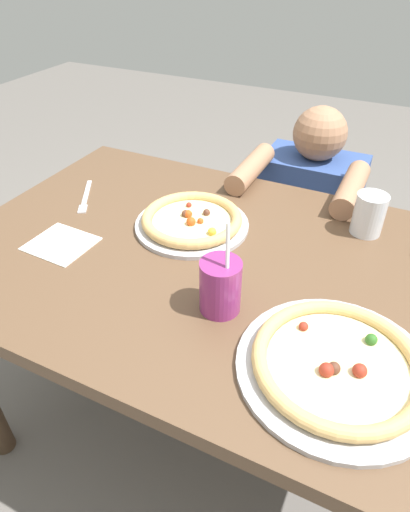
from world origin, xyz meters
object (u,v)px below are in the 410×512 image
Objects in this scene: pizza_far at (192,221)px; diner_seated at (303,235)px; drink_cup_colored at (220,286)px; pizza_near at (337,365)px; water_cup_clear at (369,214)px; fork at (85,198)px.

diner_seated is (0.20, 0.57, -0.33)m from pizza_far.
pizza_far is 1.46× the size of drink_cup_colored.
pizza_far is (-0.47, 0.33, 0.00)m from pizza_near.
pizza_near is at bearing -86.33° from water_cup_clear.
drink_cup_colored is at bearing -89.71° from diner_seated.
pizza_near is 2.05× the size of fork.
diner_seated reaches higher than pizza_far.
pizza_far is at bearing 0.23° from fork.
pizza_near is 0.40× the size of diner_seated.
water_cup_clear is (0.23, 0.45, -0.00)m from drink_cup_colored.
drink_cup_colored reaches higher than fork.
drink_cup_colored is at bearing -24.65° from fork.
drink_cup_colored is 1.90× the size of water_cup_clear.
drink_cup_colored is 0.50m from water_cup_clear.
fork is (-0.57, 0.26, -0.06)m from drink_cup_colored.
water_cup_clear is (-0.03, 0.51, 0.04)m from pizza_near.
fork is (-0.37, -0.00, -0.02)m from pizza_far.
water_cup_clear reaches higher than pizza_near.
fork is at bearing -167.23° from water_cup_clear.
diner_seated is (0.57, 0.57, -0.32)m from fork.
pizza_far is 1.73× the size of fork.
drink_cup_colored is at bearing -52.29° from pizza_far.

